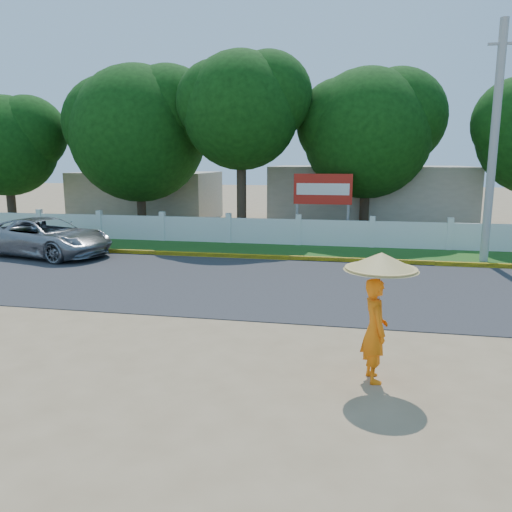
# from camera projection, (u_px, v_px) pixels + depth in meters

# --- Properties ---
(ground) EXTENTS (120.00, 120.00, 0.00)m
(ground) POSITION_uv_depth(u_px,v_px,m) (237.00, 337.00, 10.14)
(ground) COLOR #9E8460
(ground) RESTS_ON ground
(road) EXTENTS (60.00, 7.00, 0.02)m
(road) POSITION_uv_depth(u_px,v_px,m) (273.00, 283.00, 14.48)
(road) COLOR #38383A
(road) RESTS_ON ground
(grass_verge) EXTENTS (60.00, 3.50, 0.03)m
(grass_verge) POSITION_uv_depth(u_px,v_px,m) (294.00, 251.00, 19.53)
(grass_verge) COLOR #2D601E
(grass_verge) RESTS_ON ground
(curb) EXTENTS (40.00, 0.18, 0.16)m
(curb) POSITION_uv_depth(u_px,v_px,m) (288.00, 258.00, 17.88)
(curb) COLOR yellow
(curb) RESTS_ON ground
(fence) EXTENTS (40.00, 0.10, 1.10)m
(fence) POSITION_uv_depth(u_px,v_px,m) (298.00, 232.00, 20.83)
(fence) COLOR silver
(fence) RESTS_ON ground
(building_near) EXTENTS (10.00, 6.00, 3.20)m
(building_near) POSITION_uv_depth(u_px,v_px,m) (369.00, 197.00, 26.61)
(building_near) COLOR #B7AD99
(building_near) RESTS_ON ground
(building_far) EXTENTS (8.00, 5.00, 2.80)m
(building_far) POSITION_uv_depth(u_px,v_px,m) (148.00, 196.00, 30.07)
(building_far) COLOR #B7AD99
(building_far) RESTS_ON ground
(utility_pole) EXTENTS (0.28, 0.28, 8.05)m
(utility_pole) POSITION_uv_depth(u_px,v_px,m) (494.00, 145.00, 16.81)
(utility_pole) COLOR #9B9B98
(utility_pole) RESTS_ON ground
(vehicle) EXTENTS (5.52, 3.43, 1.42)m
(vehicle) POSITION_uv_depth(u_px,v_px,m) (46.00, 237.00, 18.54)
(vehicle) COLOR gray
(vehicle) RESTS_ON ground
(monk_with_parasol) EXTENTS (1.17, 1.17, 2.13)m
(monk_with_parasol) POSITION_uv_depth(u_px,v_px,m) (378.00, 298.00, 7.92)
(monk_with_parasol) COLOR orange
(monk_with_parasol) RESTS_ON ground
(billboard) EXTENTS (2.50, 0.13, 2.95)m
(billboard) POSITION_uv_depth(u_px,v_px,m) (323.00, 193.00, 21.41)
(billboard) COLOR gray
(billboard) RESTS_ON ground
(tree_row) EXTENTS (30.04, 7.43, 8.27)m
(tree_row) POSITION_uv_depth(u_px,v_px,m) (240.00, 132.00, 23.29)
(tree_row) COLOR #473828
(tree_row) RESTS_ON ground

